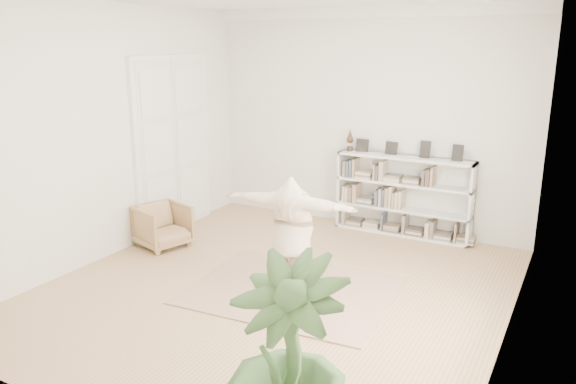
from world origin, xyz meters
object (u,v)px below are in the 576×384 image
at_px(bookshelf, 403,197).
at_px(rocker_board, 291,286).
at_px(armchair, 163,226).
at_px(person, 292,229).
at_px(houseplant, 287,361).

distance_m(bookshelf, rocker_board, 2.90).
height_order(armchair, rocker_board, armchair).
height_order(person, houseplant, houseplant).
relative_size(armchair, houseplant, 0.45).
xyz_separation_m(rocker_board, houseplant, (1.36, -2.58, 0.73)).
bearing_deg(rocker_board, armchair, 165.70).
bearing_deg(person, rocker_board, 180.00).
relative_size(person, houseplant, 1.09).
bearing_deg(rocker_board, bookshelf, 75.20).
height_order(armchair, houseplant, houseplant).
relative_size(bookshelf, houseplant, 1.38).
height_order(rocker_board, houseplant, houseplant).
bearing_deg(person, houseplant, 114.00).
bearing_deg(rocker_board, houseplant, -66.00).
xyz_separation_m(bookshelf, houseplant, (0.81, -5.37, 0.16)).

